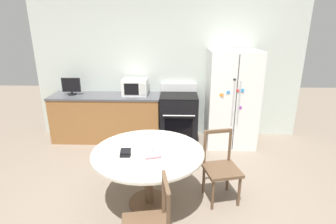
# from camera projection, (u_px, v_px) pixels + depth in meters

# --- Properties ---
(ground_plane) EXTENTS (14.00, 14.00, 0.00)m
(ground_plane) POSITION_uv_depth(u_px,v_px,m) (160.00, 220.00, 3.05)
(ground_plane) COLOR gray
(back_wall) EXTENTS (5.20, 0.10, 2.60)m
(back_wall) POSITION_uv_depth(u_px,v_px,m) (168.00, 71.00, 5.16)
(back_wall) COLOR silver
(back_wall) RESTS_ON ground_plane
(kitchen_counter) EXTENTS (2.07, 0.64, 0.90)m
(kitchen_counter) POSITION_uv_depth(u_px,v_px,m) (107.00, 117.00, 5.12)
(kitchen_counter) COLOR #936033
(kitchen_counter) RESTS_ON ground_plane
(refrigerator) EXTENTS (0.88, 0.80, 1.75)m
(refrigerator) POSITION_uv_depth(u_px,v_px,m) (231.00, 99.00, 4.83)
(refrigerator) COLOR white
(refrigerator) RESTS_ON ground_plane
(oven_range) EXTENTS (0.70, 0.68, 1.08)m
(oven_range) POSITION_uv_depth(u_px,v_px,m) (179.00, 118.00, 5.05)
(oven_range) COLOR black
(oven_range) RESTS_ON ground_plane
(microwave) EXTENTS (0.46, 0.40, 0.30)m
(microwave) POSITION_uv_depth(u_px,v_px,m) (135.00, 87.00, 4.96)
(microwave) COLOR white
(microwave) RESTS_ON kitchen_counter
(countertop_tv) EXTENTS (0.34, 0.16, 0.32)m
(countertop_tv) POSITION_uv_depth(u_px,v_px,m) (71.00, 86.00, 4.95)
(countertop_tv) COLOR black
(countertop_tv) RESTS_ON kitchen_counter
(dining_table) EXTENTS (1.34, 1.34, 0.73)m
(dining_table) POSITION_uv_depth(u_px,v_px,m) (148.00, 160.00, 3.16)
(dining_table) COLOR beige
(dining_table) RESTS_ON ground_plane
(dining_chair_right) EXTENTS (0.50, 0.50, 0.90)m
(dining_chair_right) POSITION_uv_depth(u_px,v_px,m) (221.00, 168.00, 3.32)
(dining_chair_right) COLOR brown
(dining_chair_right) RESTS_ON ground_plane
(candle_glass) EXTENTS (0.09, 0.09, 0.09)m
(candle_glass) POSITION_uv_depth(u_px,v_px,m) (140.00, 141.00, 3.30)
(candle_glass) COLOR silver
(candle_glass) RESTS_ON dining_table
(folded_napkin) EXTENTS (0.19, 0.10, 0.05)m
(folded_napkin) POSITION_uv_depth(u_px,v_px,m) (153.00, 156.00, 2.95)
(folded_napkin) COLOR pink
(folded_napkin) RESTS_ON dining_table
(wallet) EXTENTS (0.13, 0.13, 0.07)m
(wallet) POSITION_uv_depth(u_px,v_px,m) (125.00, 153.00, 3.01)
(wallet) COLOR black
(wallet) RESTS_ON dining_table
(mail_stack) EXTENTS (0.31, 0.36, 0.02)m
(mail_stack) POSITION_uv_depth(u_px,v_px,m) (161.00, 146.00, 3.24)
(mail_stack) COLOR white
(mail_stack) RESTS_ON dining_table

